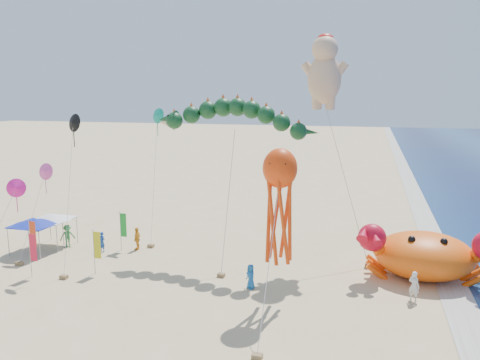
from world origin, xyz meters
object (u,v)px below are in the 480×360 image
cherub_kite (325,70)px  canopy_blue (35,222)px  octopus_kite (279,197)px  dragon_kite (233,122)px  crab_inflatable (424,254)px  canopy_white (52,217)px

cherub_kite → canopy_blue: bearing=-165.1°
canopy_blue → octopus_kite: bearing=-10.7°
dragon_kite → cherub_kite: bearing=21.4°
octopus_kite → canopy_blue: bearing=169.3°
octopus_kite → crab_inflatable: bearing=35.9°
dragon_kite → octopus_kite: size_ratio=1.29×
crab_inflatable → cherub_kite: bearing=156.5°
canopy_blue → canopy_white: (0.33, 1.62, -0.00)m
dragon_kite → octopus_kite: dragon_kite is taller
octopus_kite → dragon_kite: bearing=124.9°
crab_inflatable → cherub_kite: 14.70m
crab_inflatable → cherub_kite: size_ratio=0.53×
cherub_kite → canopy_white: 24.45m
octopus_kite → canopy_white: bearing=164.6°
crab_inflatable → octopus_kite: (-8.73, -6.33, 4.73)m
canopy_white → dragon_kite: bearing=6.2°
dragon_kite → canopy_blue: (-15.18, -3.25, -7.84)m
cherub_kite → dragon_kite: bearing=-158.6°
cherub_kite → canopy_white: (-21.14, -4.09, -11.58)m
cherub_kite → canopy_blue: size_ratio=4.92×
dragon_kite → canopy_blue: 17.39m
dragon_kite → canopy_white: 16.87m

